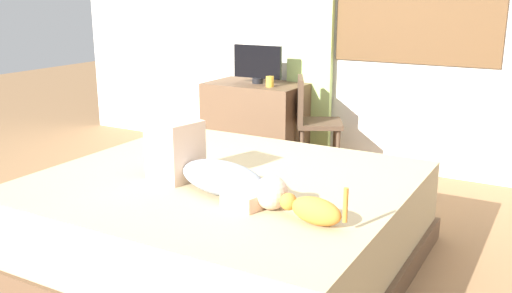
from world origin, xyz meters
name	(u,v)px	position (x,y,z in m)	size (l,w,h in m)	color
ground_plane	(222,257)	(0.00, 0.00, 0.00)	(16.00, 16.00, 0.00)	olive
back_wall_with_window	(362,4)	(0.02, 2.30, 1.46)	(6.40, 0.14, 2.90)	silver
bed	(225,220)	(0.04, -0.02, 0.26)	(2.11, 1.91, 0.52)	brown
person_lying	(210,169)	(0.08, -0.23, 0.64)	(0.94, 0.43, 0.34)	#8C939E
cat	(313,210)	(0.76, -0.39, 0.59)	(0.36, 0.15, 0.21)	#C67A2D
desk	(256,122)	(-0.84, 1.90, 0.37)	(0.90, 0.56, 0.74)	brown
tv_monitor	(258,64)	(-0.82, 1.90, 0.92)	(0.48, 0.10, 0.35)	black
cup	(270,82)	(-0.63, 1.79, 0.79)	(0.07, 0.07, 0.09)	gold
chair_by_desk	(311,118)	(-0.20, 1.75, 0.51)	(0.51, 0.51, 0.86)	#4C3828
curtain_left	(311,21)	(-0.42, 2.18, 1.30)	(0.44, 0.06, 2.61)	#ADCC75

